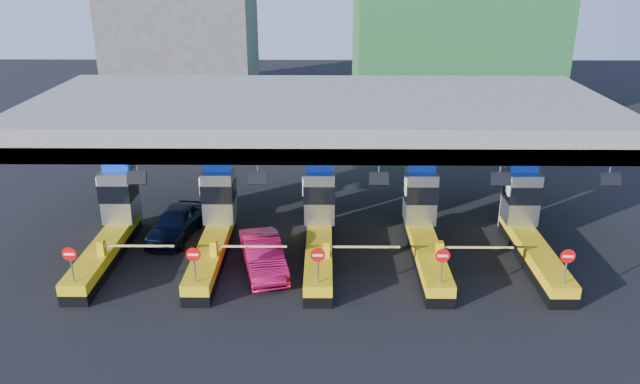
{
  "coord_description": "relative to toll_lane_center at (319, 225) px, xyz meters",
  "views": [
    {
      "loc": [
        0.32,
        -27.06,
        13.48
      ],
      "look_at": [
        0.04,
        0.0,
        3.2
      ],
      "focal_mm": 35.0,
      "sensor_mm": 36.0,
      "label": 1
    }
  ],
  "objects": [
    {
      "name": "toll_lane_center",
      "position": [
        0.0,
        0.0,
        0.0
      ],
      "size": [
        4.43,
        8.0,
        4.16
      ],
      "color": "black",
      "rests_on": "ground"
    },
    {
      "name": "bg_building_concrete",
      "position": [
        -14.0,
        35.72,
        7.6
      ],
      "size": [
        14.0,
        10.0,
        18.0
      ],
      "primitive_type": "cube",
      "color": "#4C4C49",
      "rests_on": "ground"
    },
    {
      "name": "van",
      "position": [
        -7.32,
        1.59,
        -0.61
      ],
      "size": [
        2.51,
        4.85,
        1.58
      ],
      "primitive_type": "imported",
      "rotation": [
        0.0,
        0.0,
        -0.14
      ],
      "color": "black",
      "rests_on": "ground"
    },
    {
      "name": "toll_lane_right",
      "position": [
        5.0,
        0.0,
        0.0
      ],
      "size": [
        4.43,
        8.0,
        4.16
      ],
      "color": "black",
      "rests_on": "ground"
    },
    {
      "name": "toll_lane_far_left",
      "position": [
        -10.0,
        0.0,
        0.0
      ],
      "size": [
        4.43,
        8.0,
        4.16
      ],
      "color": "black",
      "rests_on": "ground"
    },
    {
      "name": "toll_lane_left",
      "position": [
        -5.0,
        0.0,
        0.0
      ],
      "size": [
        4.43,
        8.0,
        4.16
      ],
      "color": "black",
      "rests_on": "ground"
    },
    {
      "name": "toll_lane_far_right",
      "position": [
        10.0,
        0.0,
        0.0
      ],
      "size": [
        4.43,
        8.0,
        4.16
      ],
      "color": "black",
      "rests_on": "ground"
    },
    {
      "name": "toll_canopy",
      "position": [
        -0.0,
        2.59,
        4.74
      ],
      "size": [
        28.0,
        12.09,
        7.0
      ],
      "color": "slate",
      "rests_on": "ground"
    },
    {
      "name": "red_car",
      "position": [
        -2.53,
        -2.0,
        -0.62
      ],
      "size": [
        2.77,
        5.0,
        1.56
      ],
      "primitive_type": "imported",
      "rotation": [
        0.0,
        0.0,
        0.25
      ],
      "color": "maroon",
      "rests_on": "ground"
    },
    {
      "name": "ground",
      "position": [
        -0.0,
        -0.28,
        -1.4
      ],
      "size": [
        120.0,
        120.0,
        0.0
      ],
      "primitive_type": "plane",
      "color": "black",
      "rests_on": "ground"
    }
  ]
}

